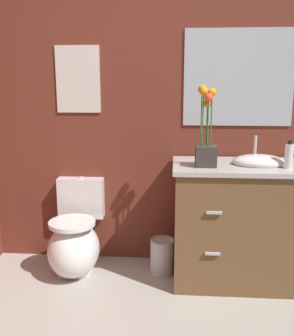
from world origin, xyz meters
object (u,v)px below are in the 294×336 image
(toilet, at_px, (75,241))
(vanity_cabinet, at_px, (238,222))
(soap_bottle, at_px, (289,156))
(trash_bin, at_px, (162,256))
(wall_mirror, at_px, (239,78))
(flower_vase, at_px, (206,141))
(wall_poster, at_px, (78,79))

(toilet, relative_size, vanity_cabinet, 0.66)
(soap_bottle, bearing_deg, toilet, 174.79)
(vanity_cabinet, bearing_deg, trash_bin, 175.14)
(wall_mirror, bearing_deg, flower_vase, -124.09)
(vanity_cabinet, height_order, flower_vase, flower_vase)
(soap_bottle, bearing_deg, flower_vase, 176.68)
(soap_bottle, distance_m, trash_bin, 1.17)
(wall_poster, bearing_deg, wall_mirror, 0.00)
(flower_vase, height_order, wall_mirror, wall_mirror)
(flower_vase, bearing_deg, wall_mirror, 55.91)
(vanity_cabinet, distance_m, flower_vase, 0.65)
(toilet, distance_m, flower_vase, 1.24)
(vanity_cabinet, height_order, soap_bottle, soap_bottle)
(vanity_cabinet, xyz_separation_m, flower_vase, (-0.25, -0.08, 0.59))
(toilet, bearing_deg, wall_mirror, 12.59)
(flower_vase, height_order, soap_bottle, flower_vase)
(toilet, bearing_deg, vanity_cabinet, -1.26)
(soap_bottle, distance_m, wall_mirror, 0.70)
(vanity_cabinet, height_order, trash_bin, vanity_cabinet)
(toilet, height_order, flower_vase, flower_vase)
(toilet, distance_m, trash_bin, 0.67)
(trash_bin, relative_size, wall_mirror, 0.34)
(flower_vase, relative_size, wall_mirror, 0.67)
(trash_bin, height_order, wall_poster, wall_poster)
(flower_vase, relative_size, wall_poster, 1.09)
(wall_poster, bearing_deg, soap_bottle, -15.17)
(wall_poster, distance_m, wall_mirror, 1.20)
(toilet, relative_size, trash_bin, 2.54)
(trash_bin, bearing_deg, toilet, -178.28)
(vanity_cabinet, height_order, wall_mirror, wall_mirror)
(toilet, bearing_deg, flower_vase, -6.28)
(vanity_cabinet, bearing_deg, toilet, 178.74)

